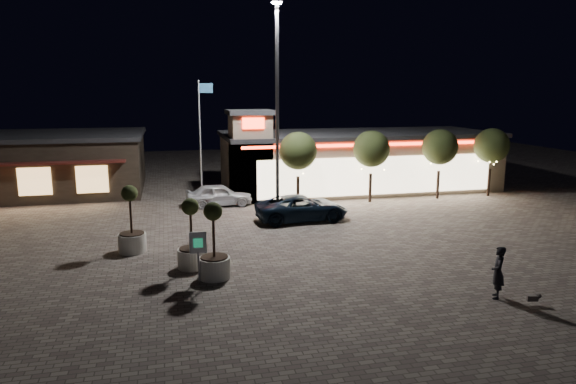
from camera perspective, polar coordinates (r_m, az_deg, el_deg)
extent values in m
plane|color=#70665B|center=(22.14, -1.78, -8.13)|extent=(90.00, 90.00, 0.00)
cube|color=gray|center=(39.50, 7.74, 3.31)|extent=(20.00, 8.00, 4.00)
cube|color=#262628|center=(39.27, 7.82, 6.42)|extent=(20.40, 8.40, 0.30)
cube|color=#F8E2BA|center=(35.86, 10.05, 1.81)|extent=(17.00, 0.12, 2.60)
cube|color=red|center=(35.55, 10.18, 5.22)|extent=(19.00, 0.10, 0.18)
cube|color=gray|center=(34.50, -4.20, 3.77)|extent=(2.60, 2.60, 5.80)
cube|color=#262628|center=(34.25, -4.27, 8.84)|extent=(3.00, 3.00, 0.30)
cube|color=red|center=(32.95, -3.87, 7.62)|extent=(1.40, 0.10, 0.70)
cube|color=#382D23|center=(41.98, -26.89, 2.67)|extent=(16.00, 10.00, 4.00)
cube|color=#262628|center=(41.76, -27.15, 5.58)|extent=(16.40, 10.40, 0.30)
cube|color=#591E19|center=(36.69, -28.88, 2.69)|extent=(14.40, 0.80, 0.15)
cube|color=#E6AF67|center=(36.82, -26.32, 1.06)|extent=(2.00, 0.12, 1.80)
cube|color=#E6AF67|center=(36.20, -20.92, 1.33)|extent=(2.00, 0.12, 1.80)
cylinder|color=gray|center=(29.17, -1.20, 8.57)|extent=(0.20, 0.20, 12.00)
cube|color=white|center=(29.52, -1.25, 20.28)|extent=(0.45, 0.30, 0.08)
cylinder|color=white|center=(33.71, -9.71, 5.35)|extent=(0.10, 0.10, 8.00)
cube|color=#245884|center=(33.58, -9.13, 11.33)|extent=(0.90, 0.04, 0.60)
cylinder|color=#332319|center=(33.14, 1.11, 0.10)|extent=(0.20, 0.20, 1.92)
sphere|color=#2D3819|center=(32.74, 1.12, 4.59)|extent=(2.42, 2.42, 2.42)
cylinder|color=#332319|center=(34.72, 9.12, 0.47)|extent=(0.20, 0.20, 1.92)
sphere|color=#2D3819|center=(34.34, 9.25, 4.75)|extent=(2.42, 2.42, 2.42)
cylinder|color=#332319|center=(36.91, 16.31, 0.79)|extent=(0.20, 0.20, 1.92)
sphere|color=#2D3819|center=(36.55, 16.53, 4.82)|extent=(2.42, 2.42, 2.42)
cylinder|color=#332319|center=(39.04, 21.42, 1.01)|extent=(0.20, 0.20, 1.92)
sphere|color=#2D3819|center=(38.70, 21.69, 4.82)|extent=(2.42, 2.42, 2.42)
imported|color=black|center=(29.42, 1.56, -1.76)|extent=(5.43, 2.71, 1.48)
imported|color=silver|center=(33.47, -7.68, -0.30)|extent=(4.28, 1.78, 1.45)
imported|color=black|center=(19.98, 22.30, -8.26)|extent=(0.75, 0.83, 1.91)
cube|color=#59514C|center=(20.08, 25.50, -10.60)|extent=(0.41, 0.23, 0.20)
sphere|color=#59514C|center=(20.14, 26.09, -10.33)|extent=(0.18, 0.18, 0.18)
cylinder|color=silver|center=(24.86, -16.90, -5.42)|extent=(1.28, 1.28, 0.85)
cylinder|color=black|center=(24.74, -16.96, -4.43)|extent=(1.11, 1.11, 0.06)
cylinder|color=#332319|center=(24.51, -17.09, -2.20)|extent=(0.11, 0.11, 1.91)
sphere|color=#2D3819|center=(24.32, -17.21, -0.13)|extent=(0.74, 0.74, 0.74)
cylinder|color=silver|center=(20.79, -8.16, -8.32)|extent=(1.26, 1.26, 0.84)
cylinder|color=black|center=(20.65, -8.20, -7.17)|extent=(1.09, 1.09, 0.06)
cylinder|color=#332319|center=(20.37, -8.27, -4.57)|extent=(0.10, 0.10, 1.88)
sphere|color=#2D3819|center=(20.15, -8.34, -2.14)|extent=(0.73, 0.73, 0.73)
cylinder|color=silver|center=(22.10, -10.60, -7.25)|extent=(1.22, 1.22, 0.81)
cylinder|color=black|center=(21.97, -10.64, -6.20)|extent=(1.05, 1.05, 0.06)
cylinder|color=#332319|center=(21.71, -10.73, -3.82)|extent=(0.10, 0.10, 1.82)
sphere|color=#2D3819|center=(21.51, -10.81, -1.60)|extent=(0.71, 0.71, 0.71)
cylinder|color=gray|center=(20.47, -9.88, -8.14)|extent=(0.08, 0.08, 1.21)
cube|color=white|center=(20.17, -9.97, -5.57)|extent=(0.66, 0.13, 0.86)
cube|color=#1BA667|center=(20.13, -9.97, -5.61)|extent=(0.35, 0.06, 0.35)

